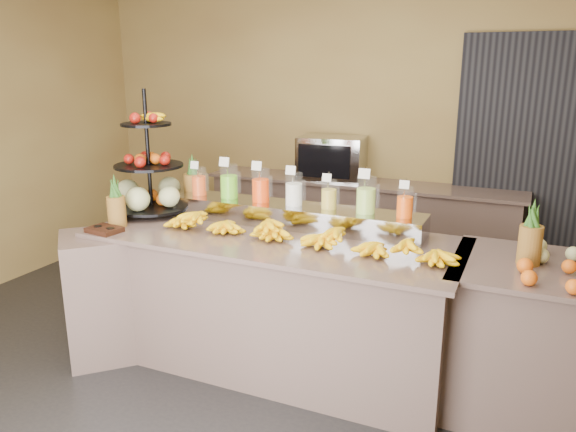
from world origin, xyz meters
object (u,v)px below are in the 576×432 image
Objects in this scene: pitcher_tray at (294,215)px; condiment_caddy at (104,230)px; fruit_stand at (155,182)px; right_fruit_pile at (555,263)px; oven_warmer at (332,158)px; banana_heap at (297,230)px.

condiment_caddy is at bearing -148.72° from pitcher_tray.
fruit_stand reaches higher than condiment_caddy.
oven_warmer reaches higher than right_fruit_pile.
banana_heap is 2.06m from oven_warmer.
pitcher_tray is 1.30m from condiment_caddy.
right_fruit_pile is (2.79, -0.21, -0.16)m from fruit_stand.
condiment_caddy is (-0.01, -0.57, -0.22)m from fruit_stand.
banana_heap is 1.51m from right_fruit_pile.
fruit_stand is 2.80m from right_fruit_pile.
oven_warmer is at bearing 100.79° from pitcher_tray.
condiment_caddy is at bearing -114.37° from oven_warmer.
oven_warmer is (0.79, 1.78, -0.03)m from fruit_stand.
pitcher_tray is at bearing 117.16° from banana_heap.
pitcher_tray is 1.71m from oven_warmer.
banana_heap reaches higher than pitcher_tray.
fruit_stand reaches higher than pitcher_tray.
banana_heap reaches higher than condiment_caddy.
right_fruit_pile is (1.51, 0.01, -0.00)m from banana_heap.
pitcher_tray is 1.71m from right_fruit_pile.
condiment_caddy is 2.81m from right_fruit_pile.
oven_warmer is (0.80, 2.35, 0.19)m from condiment_caddy.
fruit_stand is 1.48× the size of oven_warmer.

